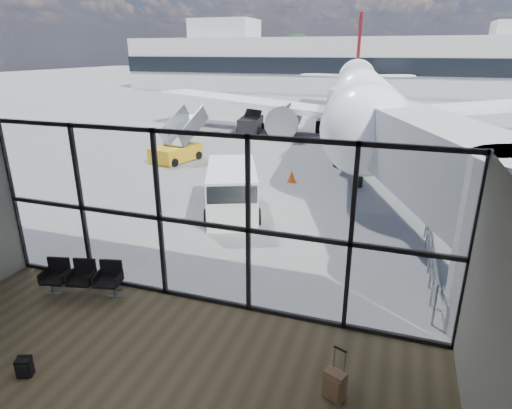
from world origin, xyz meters
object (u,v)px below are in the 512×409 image
Objects in this scene: airliner at (359,93)px; belt_loader at (251,123)px; backpack at (24,368)px; mobile_stairs at (177,151)px; seating_row at (83,276)px; suitcase at (334,385)px; service_van at (232,190)px.

airliner is 8.65× the size of belt_loader.
backpack is 0.12× the size of mobile_stairs.
mobile_stairs is at bearing 96.00° from seating_row.
suitcase is at bearing -25.86° from seating_row.
belt_loader reaches higher than suitcase.
mobile_stairs reaches higher than service_van.
belt_loader is (-8.10, -2.29, -2.38)m from airliner.
backpack is at bearing -84.80° from seating_row.
backpack is at bearing -57.15° from mobile_stairs.
backpack is (0.98, -3.01, -0.32)m from seating_row.
mobile_stairs reaches higher than seating_row.
service_van is (1.55, 6.93, 0.43)m from seating_row.
airliner is at bearing 61.94° from backpack.
service_van is at bearing -81.09° from belt_loader.
backpack is 28.01m from belt_loader.
airliner is 8.75m from belt_loader.
seating_row is at bearing -170.37° from suitcase.
airliner reaches higher than suitcase.
seating_row is 3.18m from backpack.
belt_loader is 1.18× the size of mobile_stairs.
suitcase is (6.02, 1.40, 0.11)m from backpack.
airliner is (-2.72, 28.48, 2.72)m from suitcase.
suitcase reaches higher than seating_row.
seating_row is 0.06× the size of airliner.
suitcase is at bearing -38.87° from mobile_stairs.
mobile_stairs is (-9.09, -12.85, -2.45)m from airliner.
suitcase is 0.24× the size of belt_loader.
service_van is 1.24× the size of mobile_stairs.
seating_row is 24.87m from belt_loader.
mobile_stairs reaches higher than belt_loader.
belt_loader is at bearing -171.10° from airliner.
suitcase is at bearing -75.56° from belt_loader.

